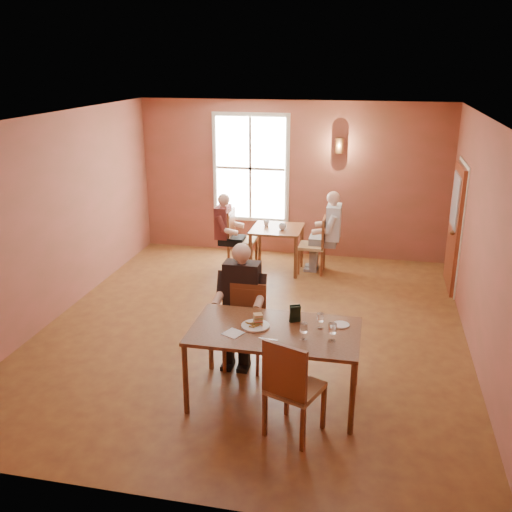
% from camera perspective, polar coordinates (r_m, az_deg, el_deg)
% --- Properties ---
extents(ground, '(6.00, 7.00, 0.01)m').
position_cam_1_polar(ground, '(8.38, -0.29, -7.24)').
color(ground, brown).
rests_on(ground, ground).
extents(wall_back, '(6.00, 0.04, 3.00)m').
position_cam_1_polar(wall_back, '(11.17, 3.55, 7.63)').
color(wall_back, brown).
rests_on(wall_back, ground).
extents(wall_front, '(6.00, 0.04, 3.00)m').
position_cam_1_polar(wall_front, '(4.71, -9.52, -9.30)').
color(wall_front, brown).
rests_on(wall_front, ground).
extents(wall_left, '(0.04, 7.00, 3.00)m').
position_cam_1_polar(wall_left, '(8.94, -19.49, 3.63)').
color(wall_left, brown).
rests_on(wall_left, ground).
extents(wall_right, '(0.04, 7.00, 3.00)m').
position_cam_1_polar(wall_right, '(7.79, 21.81, 1.15)').
color(wall_right, brown).
rests_on(wall_right, ground).
extents(ceiling, '(6.00, 7.00, 0.04)m').
position_cam_1_polar(ceiling, '(7.54, -0.32, 13.64)').
color(ceiling, white).
rests_on(ceiling, wall_back).
extents(window, '(1.36, 0.10, 1.96)m').
position_cam_1_polar(window, '(11.23, -0.55, 8.76)').
color(window, white).
rests_on(window, wall_back).
extents(door, '(0.12, 1.04, 2.10)m').
position_cam_1_polar(door, '(10.09, 19.19, 2.69)').
color(door, maroon).
rests_on(door, ground).
extents(wall_sconce, '(0.16, 0.16, 0.28)m').
position_cam_1_polar(wall_sconce, '(10.86, 8.33, 10.89)').
color(wall_sconce, brown).
rests_on(wall_sconce, wall_back).
extents(main_table, '(1.87, 1.05, 0.88)m').
position_cam_1_polar(main_table, '(6.58, 1.87, -10.79)').
color(main_table, brown).
rests_on(main_table, ground).
extents(chair_diner_main, '(0.46, 0.46, 1.05)m').
position_cam_1_polar(chair_diner_main, '(7.19, -1.15, -7.27)').
color(chair_diner_main, '#3A220C').
rests_on(chair_diner_main, ground).
extents(diner_main, '(0.60, 0.60, 1.49)m').
position_cam_1_polar(diner_main, '(7.07, -1.21, -5.76)').
color(diner_main, black).
rests_on(diner_main, ground).
extents(chair_empty, '(0.64, 0.64, 1.12)m').
position_cam_1_polar(chair_empty, '(5.99, 3.93, -12.80)').
color(chair_empty, '#553113').
rests_on(chair_empty, ground).
extents(plate_food, '(0.34, 0.34, 0.04)m').
position_cam_1_polar(plate_food, '(6.43, -0.06, -6.92)').
color(plate_food, white).
rests_on(plate_food, main_table).
extents(sandwich, '(0.13, 0.12, 0.12)m').
position_cam_1_polar(sandwich, '(6.45, 0.20, -6.46)').
color(sandwich, tan).
rests_on(sandwich, main_table).
extents(goblet_a, '(0.10, 0.10, 0.20)m').
position_cam_1_polar(goblet_a, '(6.40, 6.44, -6.41)').
color(goblet_a, white).
rests_on(goblet_a, main_table).
extents(goblet_b, '(0.12, 0.12, 0.22)m').
position_cam_1_polar(goblet_b, '(6.13, 7.63, -7.51)').
color(goblet_b, white).
rests_on(goblet_b, main_table).
extents(goblet_c, '(0.10, 0.10, 0.21)m').
position_cam_1_polar(goblet_c, '(6.13, 4.78, -7.47)').
color(goblet_c, white).
rests_on(goblet_c, main_table).
extents(menu_stand, '(0.14, 0.11, 0.21)m').
position_cam_1_polar(menu_stand, '(6.52, 3.93, -5.78)').
color(menu_stand, black).
rests_on(menu_stand, main_table).
extents(knife, '(0.22, 0.04, 0.00)m').
position_cam_1_polar(knife, '(6.17, 1.23, -8.32)').
color(knife, silver).
rests_on(knife, main_table).
extents(napkin, '(0.26, 0.26, 0.01)m').
position_cam_1_polar(napkin, '(6.29, -2.30, -7.73)').
color(napkin, white).
rests_on(napkin, main_table).
extents(side_plate, '(0.23, 0.23, 0.02)m').
position_cam_1_polar(side_plate, '(6.53, 8.48, -6.82)').
color(side_plate, white).
rests_on(side_plate, main_table).
extents(second_table, '(0.90, 0.90, 0.80)m').
position_cam_1_polar(second_table, '(10.55, 2.09, 0.75)').
color(second_table, brown).
rests_on(second_table, ground).
extents(chair_diner_white, '(0.46, 0.46, 1.04)m').
position_cam_1_polar(chair_diner_white, '(10.42, 5.62, 1.15)').
color(chair_diner_white, brown).
rests_on(chair_diner_white, ground).
extents(diner_white, '(0.58, 0.58, 1.45)m').
position_cam_1_polar(diner_white, '(10.36, 5.82, 2.22)').
color(diner_white, white).
rests_on(diner_white, ground).
extents(chair_diner_maroon, '(0.48, 0.48, 1.09)m').
position_cam_1_polar(chair_diner_maroon, '(10.63, -1.35, 1.72)').
color(chair_diner_maroon, '#502A15').
rests_on(chair_diner_maroon, ground).
extents(diner_maroon, '(0.54, 0.54, 1.36)m').
position_cam_1_polar(diner_maroon, '(10.59, -1.52, 2.45)').
color(diner_maroon, maroon).
rests_on(diner_maroon, ground).
extents(cup_a, '(0.15, 0.15, 0.11)m').
position_cam_1_polar(cup_a, '(10.31, 2.67, 2.94)').
color(cup_a, white).
rests_on(cup_a, second_table).
extents(cup_b, '(0.12, 0.12, 0.10)m').
position_cam_1_polar(cup_b, '(10.53, 1.04, 3.30)').
color(cup_b, beige).
rests_on(cup_b, second_table).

